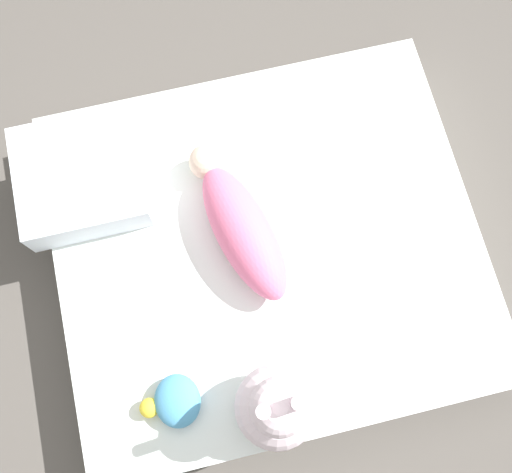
{
  "coord_description": "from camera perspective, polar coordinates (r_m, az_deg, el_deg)",
  "views": [
    {
      "loc": [
        0.13,
        0.42,
        1.82
      ],
      "look_at": [
        0.03,
        -0.01,
        0.23
      ],
      "focal_mm": 42.0,
      "sensor_mm": 36.0,
      "label": 1
    }
  ],
  "objects": [
    {
      "name": "turtle_plush",
      "position": [
        1.61,
        -7.74,
        -15.31
      ],
      "size": [
        0.16,
        0.14,
        0.08
      ],
      "color": "#4C99C6",
      "rests_on": "bed_mattress"
    },
    {
      "name": "swaddled_baby",
      "position": [
        1.63,
        -1.54,
        1.12
      ],
      "size": [
        0.24,
        0.5,
        0.14
      ],
      "rotation": [
        0.0,
        0.0,
        4.95
      ],
      "color": "pink",
      "rests_on": "bed_mattress"
    },
    {
      "name": "ground_plane",
      "position": [
        1.87,
        1.01,
        -2.07
      ],
      "size": [
        12.0,
        12.0,
        0.0
      ],
      "primitive_type": "plane",
      "color": "#514C47"
    },
    {
      "name": "bed_mattress",
      "position": [
        1.78,
        1.06,
        -1.39
      ],
      "size": [
        1.19,
        1.08,
        0.18
      ],
      "color": "white",
      "rests_on": "ground_plane"
    },
    {
      "name": "bunny_plush",
      "position": [
        1.5,
        2.04,
        -15.89
      ],
      "size": [
        0.21,
        0.21,
        0.37
      ],
      "color": "silver",
      "rests_on": "bed_mattress"
    },
    {
      "name": "pillow",
      "position": [
        1.76,
        -16.35,
        5.39
      ],
      "size": [
        0.34,
        0.34,
        0.12
      ],
      "color": "white",
      "rests_on": "bed_mattress"
    }
  ]
}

